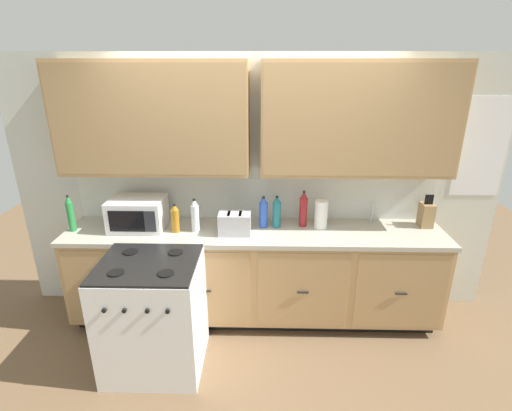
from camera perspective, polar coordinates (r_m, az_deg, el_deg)
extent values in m
plane|color=brown|center=(3.73, -0.30, -18.76)|extent=(8.44, 8.44, 0.00)
cube|color=silver|center=(3.69, -0.06, 2.50)|extent=(4.58, 0.05, 2.44)
cube|color=silver|center=(3.69, -0.07, 1.06)|extent=(3.38, 0.01, 0.40)
cube|color=tan|center=(3.48, -14.96, 12.32)|extent=(1.64, 0.34, 0.95)
cube|color=#A58052|center=(3.31, -15.78, 11.86)|extent=(1.61, 0.01, 0.89)
cube|color=tan|center=(3.43, 14.86, 12.23)|extent=(1.64, 0.34, 0.95)
cube|color=#A58052|center=(3.26, 15.54, 11.76)|extent=(1.61, 0.01, 0.89)
cube|color=white|center=(4.06, 30.37, 7.36)|extent=(0.44, 0.01, 0.90)
cube|color=black|center=(3.96, -0.16, -15.17)|extent=(3.31, 0.48, 0.10)
cube|color=tan|center=(3.69, -0.18, -9.83)|extent=(3.38, 0.60, 0.79)
cube|color=#A88354|center=(3.69, -20.79, -11.36)|extent=(0.78, 0.01, 0.73)
cube|color=black|center=(3.68, -20.86, -11.55)|extent=(0.10, 0.01, 0.01)
cube|color=#A88354|center=(3.47, -7.46, -12.21)|extent=(0.78, 0.01, 0.73)
cube|color=black|center=(3.46, -7.49, -12.41)|extent=(0.10, 0.01, 0.01)
cube|color=#A88354|center=(3.45, 6.87, -12.41)|extent=(0.78, 0.01, 0.73)
cube|color=black|center=(3.44, 6.89, -12.62)|extent=(0.10, 0.01, 0.01)
cube|color=#A88354|center=(3.63, 20.55, -11.90)|extent=(0.78, 0.01, 0.73)
cube|color=black|center=(3.62, 20.61, -12.09)|extent=(0.10, 0.01, 0.01)
cube|color=#ADA899|center=(3.50, -0.19, -3.96)|extent=(3.41, 0.63, 0.04)
cube|color=#A8AAAF|center=(3.66, 17.17, -3.69)|extent=(0.56, 0.38, 0.02)
cube|color=white|center=(3.31, -14.89, -15.43)|extent=(0.76, 0.66, 0.92)
cube|color=black|center=(3.06, -15.70, -8.27)|extent=(0.74, 0.65, 0.02)
cylinder|color=black|center=(2.98, -19.94, -9.31)|extent=(0.12, 0.12, 0.01)
cylinder|color=black|center=(2.87, -13.13, -9.73)|extent=(0.12, 0.12, 0.01)
cylinder|color=black|center=(3.24, -18.00, -6.54)|extent=(0.12, 0.12, 0.01)
cylinder|color=black|center=(3.14, -11.75, -6.80)|extent=(0.12, 0.12, 0.01)
cylinder|color=black|center=(2.95, -21.48, -14.19)|extent=(0.03, 0.02, 0.03)
cylinder|color=black|center=(2.90, -18.84, -14.46)|extent=(0.03, 0.02, 0.03)
cylinder|color=black|center=(2.85, -15.72, -14.75)|extent=(0.03, 0.02, 0.03)
cylinder|color=black|center=(2.82, -12.90, -14.96)|extent=(0.03, 0.02, 0.03)
cube|color=white|center=(3.65, -17.02, -1.12)|extent=(0.48, 0.36, 0.28)
cube|color=black|center=(3.50, -18.54, -2.23)|extent=(0.31, 0.01, 0.19)
cube|color=#28282D|center=(3.44, -15.35, -2.30)|extent=(0.10, 0.01, 0.19)
cube|color=#B7B7BC|center=(3.40, -3.16, -2.66)|extent=(0.28, 0.18, 0.19)
cube|color=black|center=(3.37, -4.03, -1.23)|extent=(0.02, 0.13, 0.01)
cube|color=black|center=(3.36, -2.34, -1.25)|extent=(0.02, 0.13, 0.01)
cube|color=#9C794E|center=(3.86, 23.77, -1.29)|extent=(0.11, 0.14, 0.22)
cylinder|color=black|center=(3.79, 23.74, 0.83)|extent=(0.02, 0.02, 0.09)
cylinder|color=black|center=(3.80, 24.02, 0.82)|extent=(0.02, 0.02, 0.09)
cylinder|color=black|center=(3.81, 24.29, 0.82)|extent=(0.02, 0.02, 0.09)
cylinder|color=black|center=(3.82, 24.57, 0.82)|extent=(0.02, 0.02, 0.09)
cylinder|color=#B2B5BA|center=(3.78, 16.66, -0.98)|extent=(0.02, 0.02, 0.20)
cylinder|color=white|center=(3.55, 9.58, -1.29)|extent=(0.12, 0.12, 0.26)
cylinder|color=#237A38|center=(3.81, -25.60, -1.50)|extent=(0.06, 0.06, 0.27)
cone|color=#237A38|center=(3.75, -25.99, 0.87)|extent=(0.06, 0.06, 0.07)
cylinder|color=black|center=(3.75, -26.05, 1.24)|extent=(0.02, 0.02, 0.02)
cylinder|color=#9E6619|center=(3.50, -11.80, -2.20)|extent=(0.07, 0.07, 0.21)
cone|color=#9E6619|center=(3.45, -11.96, -0.20)|extent=(0.07, 0.07, 0.05)
cylinder|color=black|center=(3.45, -11.98, 0.08)|extent=(0.03, 0.03, 0.02)
cylinder|color=#1E707A|center=(3.52, 3.06, -1.38)|extent=(0.08, 0.08, 0.24)
cone|color=#1E707A|center=(3.47, 3.11, 0.91)|extent=(0.07, 0.07, 0.06)
cylinder|color=black|center=(3.46, 3.12, 1.25)|extent=(0.03, 0.03, 0.02)
cylinder|color=silver|center=(3.47, -8.95, -1.88)|extent=(0.07, 0.07, 0.24)
cone|color=silver|center=(3.42, -9.09, 0.48)|extent=(0.07, 0.07, 0.06)
cylinder|color=black|center=(3.41, -9.11, 0.83)|extent=(0.03, 0.03, 0.02)
cylinder|color=maroon|center=(3.56, 6.96, -0.98)|extent=(0.07, 0.07, 0.27)
cone|color=maroon|center=(3.50, 7.08, 1.60)|extent=(0.07, 0.07, 0.07)
cylinder|color=black|center=(3.49, 7.10, 2.00)|extent=(0.03, 0.03, 0.02)
cylinder|color=blue|center=(3.52, 1.09, -1.39)|extent=(0.08, 0.08, 0.24)
cone|color=blue|center=(3.47, 1.11, 0.87)|extent=(0.07, 0.07, 0.06)
cylinder|color=black|center=(3.46, 1.11, 1.20)|extent=(0.03, 0.03, 0.02)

